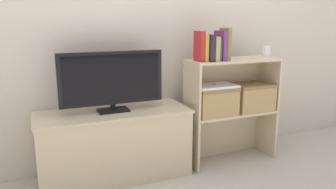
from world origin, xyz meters
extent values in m
plane|color=#BCB2A3|center=(0.00, 0.00, 0.00)|extent=(16.00, 16.00, 0.00)
cube|color=beige|center=(0.00, 0.46, 1.20)|extent=(10.00, 0.05, 2.40)
cube|color=#CCB793|center=(-0.41, 0.21, 0.25)|extent=(1.10, 0.42, 0.50)
cube|color=#CCB793|center=(-0.41, 0.21, 0.51)|extent=(1.12, 0.44, 0.02)
cube|color=black|center=(-0.41, 0.21, 0.53)|extent=(0.22, 0.14, 0.01)
cylinder|color=black|center=(-0.41, 0.21, 0.55)|extent=(0.04, 0.04, 0.04)
cube|color=black|center=(-0.41, 0.21, 0.76)|extent=(0.75, 0.04, 0.38)
cube|color=black|center=(-0.41, 0.19, 0.76)|extent=(0.69, 0.00, 0.34)
cube|color=#CCB793|center=(0.20, 0.14, 0.21)|extent=(0.02, 0.28, 0.43)
cube|color=#CCB793|center=(0.94, 0.14, 0.21)|extent=(0.02, 0.28, 0.43)
cube|color=#CCB793|center=(0.57, 0.27, 0.21)|extent=(0.72, 0.02, 0.43)
cube|color=#CCB793|center=(0.57, 0.14, 0.42)|extent=(0.72, 0.28, 0.02)
cube|color=#CCB793|center=(0.20, 0.14, 0.65)|extent=(0.02, 0.28, 0.44)
cube|color=#CCB793|center=(0.94, 0.14, 0.65)|extent=(0.02, 0.28, 0.44)
cube|color=#CCB793|center=(0.57, 0.27, 0.65)|extent=(0.72, 0.02, 0.44)
cube|color=#CCB793|center=(0.57, 0.14, 0.85)|extent=(0.72, 0.28, 0.02)
cube|color=#B22328|center=(0.24, 0.10, 0.98)|extent=(0.04, 0.12, 0.22)
cube|color=gold|center=(0.27, 0.10, 0.97)|extent=(0.03, 0.12, 0.20)
cube|color=#232328|center=(0.31, 0.10, 0.96)|extent=(0.04, 0.16, 0.20)
cube|color=tan|center=(0.36, 0.10, 0.96)|extent=(0.04, 0.16, 0.18)
cube|color=#286638|center=(0.39, 0.10, 0.95)|extent=(0.02, 0.13, 0.17)
cube|color=#6B2D66|center=(0.42, 0.10, 0.98)|extent=(0.04, 0.15, 0.23)
cube|color=olive|center=(0.46, 0.10, 0.99)|extent=(0.03, 0.13, 0.25)
cube|color=white|center=(0.89, 0.14, 0.91)|extent=(0.05, 0.04, 0.10)
cylinder|color=silver|center=(0.89, 0.14, 0.97)|extent=(0.01, 0.01, 0.03)
cube|color=tan|center=(0.39, 0.13, 0.54)|extent=(0.33, 0.24, 0.22)
cube|color=olive|center=(0.39, 0.13, 0.64)|extent=(0.34, 0.25, 0.02)
cube|color=tan|center=(0.75, 0.13, 0.54)|extent=(0.33, 0.24, 0.22)
cube|color=olive|center=(0.75, 0.13, 0.64)|extent=(0.34, 0.25, 0.02)
cube|color=white|center=(0.39, 0.13, 0.66)|extent=(0.34, 0.23, 0.02)
cylinder|color=#99999E|center=(0.39, 0.13, 0.67)|extent=(0.02, 0.02, 0.00)
camera|label=1|loc=(-0.93, -2.07, 1.17)|focal=35.00mm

